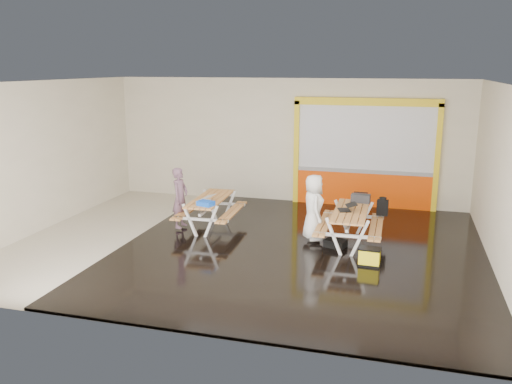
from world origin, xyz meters
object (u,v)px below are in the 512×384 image
(toolbox, at_px, (361,198))
(dark_case, at_px, (335,243))
(laptop_right, at_px, (347,208))
(laptop_left, at_px, (206,199))
(picnic_table_left, at_px, (210,205))
(blue_pouch, at_px, (206,203))
(person_right, at_px, (314,207))
(backpack, at_px, (383,207))
(picnic_table_right, at_px, (350,219))
(fluke_bag, at_px, (369,257))
(person_left, at_px, (180,198))

(toolbox, distance_m, dark_case, 1.36)
(laptop_right, bearing_deg, laptop_left, 179.60)
(toolbox, bearing_deg, picnic_table_left, -172.93)
(blue_pouch, bearing_deg, picnic_table_left, 102.36)
(person_right, xyz_separation_m, backpack, (1.43, 0.83, -0.10))
(blue_pouch, bearing_deg, dark_case, 1.40)
(picnic_table_right, relative_size, toolbox, 4.65)
(fluke_bag, bearing_deg, picnic_table_right, 112.68)
(person_left, relative_size, toolbox, 3.28)
(laptop_right, relative_size, backpack, 1.11)
(picnic_table_left, relative_size, person_right, 1.38)
(laptop_left, relative_size, toolbox, 0.93)
(blue_pouch, height_order, toolbox, toolbox)
(picnic_table_right, distance_m, laptop_left, 3.34)
(person_left, distance_m, blue_pouch, 0.89)
(picnic_table_left, relative_size, backpack, 4.78)
(blue_pouch, bearing_deg, toolbox, 18.54)
(person_left, relative_size, dark_case, 3.33)
(laptop_right, distance_m, fluke_bag, 1.47)
(picnic_table_right, relative_size, dark_case, 4.72)
(laptop_right, bearing_deg, picnic_table_left, 173.99)
(laptop_left, distance_m, toolbox, 3.55)
(person_left, xyz_separation_m, laptop_right, (3.90, -0.05, 0.05))
(dark_case, height_order, fluke_bag, fluke_bag)
(laptop_right, xyz_separation_m, blue_pouch, (-3.10, -0.34, -0.03))
(person_left, height_order, toolbox, person_left)
(picnic_table_left, bearing_deg, backpack, 6.21)
(toolbox, bearing_deg, picnic_table_right, -100.83)
(picnic_table_right, xyz_separation_m, toolbox, (0.14, 0.75, 0.28))
(picnic_table_right, distance_m, person_right, 0.83)
(picnic_table_right, bearing_deg, person_right, -174.41)
(person_right, xyz_separation_m, laptop_left, (-2.53, 0.07, -0.01))
(blue_pouch, distance_m, dark_case, 3.00)
(backpack, xyz_separation_m, fluke_bag, (-0.13, -1.96, -0.52))
(picnic_table_left, height_order, blue_pouch, blue_pouch)
(person_right, distance_m, toolbox, 1.25)
(blue_pouch, bearing_deg, person_right, 6.95)
(person_left, distance_m, laptop_left, 0.65)
(dark_case, bearing_deg, picnic_table_left, 168.70)
(laptop_left, distance_m, laptop_right, 3.25)
(laptop_left, bearing_deg, toolbox, 12.22)
(blue_pouch, relative_size, fluke_bag, 0.82)
(laptop_left, height_order, laptop_right, laptop_right)
(blue_pouch, bearing_deg, backpack, 16.29)
(toolbox, bearing_deg, laptop_right, -106.30)
(laptop_right, relative_size, toolbox, 1.06)
(picnic_table_right, height_order, fluke_bag, picnic_table_right)
(fluke_bag, bearing_deg, laptop_left, 162.53)
(person_left, bearing_deg, laptop_right, -86.91)
(toolbox, height_order, backpack, toolbox)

